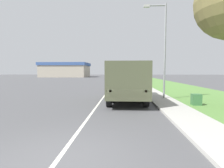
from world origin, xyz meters
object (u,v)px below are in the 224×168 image
object	(u,v)px
car_nearest_ahead	(125,82)
lamp_post	(162,42)
car_second_ahead	(125,80)
military_truck	(127,80)
car_third_ahead	(124,78)

from	to	relation	value
car_nearest_ahead	lamp_post	distance (m)	10.56
car_nearest_ahead	car_second_ahead	size ratio (longest dim) A/B	1.13
military_truck	car_third_ahead	xyz separation A→B (m)	(0.21, 26.34, -0.81)
lamp_post	car_nearest_ahead	bearing A→B (deg)	104.81
car_third_ahead	car_second_ahead	bearing A→B (deg)	-89.39
military_truck	car_second_ahead	bearing A→B (deg)	89.05
car_nearest_ahead	car_second_ahead	bearing A→B (deg)	88.71
car_second_ahead	lamp_post	world-z (taller)	lamp_post
military_truck	car_third_ahead	size ratio (longest dim) A/B	1.67
car_nearest_ahead	car_third_ahead	bearing A→B (deg)	89.72
car_second_ahead	lamp_post	distance (m)	17.56
military_truck	lamp_post	distance (m)	3.97
lamp_post	car_third_ahead	bearing A→B (deg)	95.55
car_nearest_ahead	car_second_ahead	world-z (taller)	car_nearest_ahead
lamp_post	military_truck	bearing A→B (deg)	-160.19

